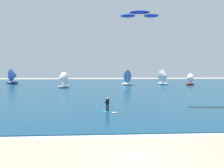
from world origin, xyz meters
name	(u,v)px	position (x,y,z in m)	size (l,w,h in m)	color
ground_plane	(133,157)	(0.00, 0.00, 0.00)	(220.00, 220.00, 0.00)	#BCAD8E
ocean	(105,87)	(0.00, 49.40, 0.05)	(160.00, 90.00, 0.10)	navy
shoreline_foam	(135,133)	(0.88, 4.71, 0.01)	(80.40, 2.07, 0.01)	white
kitesurfer	(109,107)	(-0.76, 12.98, 0.70)	(1.91, 1.62, 1.67)	#26B2CC
kite	(140,14)	(3.71, 18.67, 12.43)	(5.37, 2.11, 0.80)	#1E33B2
sailboat_center_horizon	(126,78)	(6.13, 54.11, 2.39)	(4.42, 4.43, 5.01)	white
sailboat_heeled_over	(189,79)	(24.94, 53.20, 1.91)	(3.51, 3.09, 3.95)	maroon
sailboat_anchored_offshore	(62,80)	(-11.18, 45.66, 2.20)	(3.98, 4.09, 4.58)	silver
sailboat_mid_right	(14,76)	(-28.88, 61.36, 2.53)	(4.67, 4.05, 5.30)	navy
sailboat_trailing	(164,77)	(18.04, 54.68, 2.54)	(4.25, 4.75, 5.33)	silver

